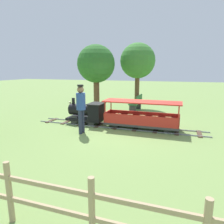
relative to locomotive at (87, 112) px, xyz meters
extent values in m
plane|color=#75934C|center=(0.00, -1.19, -0.48)|extent=(60.00, 60.00, 0.00)
cube|color=gray|center=(-0.26, -1.20, -0.46)|extent=(0.03, 6.40, 0.04)
cube|color=gray|center=(0.26, -1.20, -0.46)|extent=(0.03, 6.40, 0.04)
cube|color=#4C3828|center=(0.00, -4.05, -0.47)|extent=(0.76, 0.14, 0.03)
cube|color=#4C3828|center=(0.00, -3.34, -0.47)|extent=(0.76, 0.14, 0.03)
cube|color=#4C3828|center=(0.00, -2.62, -0.47)|extent=(0.76, 0.14, 0.03)
cube|color=#4C3828|center=(0.00, -1.91, -0.47)|extent=(0.76, 0.14, 0.03)
cube|color=#4C3828|center=(0.00, -1.20, -0.47)|extent=(0.76, 0.14, 0.03)
cube|color=#4C3828|center=(0.00, -0.49, -0.47)|extent=(0.76, 0.14, 0.03)
cube|color=#4C3828|center=(0.00, 0.22, -0.47)|extent=(0.76, 0.14, 0.03)
cube|color=#4C3828|center=(0.00, 0.93, -0.47)|extent=(0.76, 0.14, 0.03)
cube|color=#4C3828|center=(0.00, 1.64, -0.47)|extent=(0.76, 0.14, 0.03)
cube|color=black|center=(0.00, 0.10, -0.27)|extent=(0.64, 1.40, 0.10)
cylinder|color=black|center=(0.00, 0.30, 0.08)|extent=(0.44, 0.85, 0.44)
cylinder|color=#B7932D|center=(0.00, 0.72, 0.08)|extent=(0.37, 0.02, 0.37)
cylinder|color=black|center=(0.00, 0.60, 0.41)|extent=(0.12, 0.12, 0.22)
sphere|color=#B7932D|center=(0.00, 0.25, 0.35)|extent=(0.16, 0.16, 0.16)
cube|color=black|center=(0.00, -0.38, 0.05)|extent=(0.64, 0.45, 0.55)
cube|color=black|center=(0.00, -0.38, 0.35)|extent=(0.72, 0.53, 0.04)
sphere|color=#F2EAB2|center=(0.00, 0.75, 0.34)|extent=(0.10, 0.10, 0.10)
cylinder|color=#2D2D2D|center=(-0.26, 0.45, -0.28)|extent=(0.05, 0.32, 0.32)
cylinder|color=#2D2D2D|center=(0.26, 0.45, -0.28)|extent=(0.05, 0.32, 0.32)
cylinder|color=#2D2D2D|center=(-0.26, -0.25, -0.28)|extent=(0.05, 0.32, 0.32)
cylinder|color=#2D2D2D|center=(0.26, -0.25, -0.28)|extent=(0.05, 0.32, 0.32)
cube|color=#3F3F3F|center=(0.00, -2.10, -0.30)|extent=(0.72, 2.60, 0.08)
cube|color=red|center=(-0.34, -2.10, -0.09)|extent=(0.04, 2.60, 0.35)
cube|color=red|center=(0.34, -2.10, -0.09)|extent=(0.04, 2.60, 0.35)
cube|color=red|center=(0.00, -0.82, -0.09)|extent=(0.72, 0.04, 0.35)
cube|color=red|center=(0.00, -3.38, -0.09)|extent=(0.72, 0.04, 0.35)
cylinder|color=red|center=(-0.33, -0.85, 0.11)|extent=(0.04, 0.04, 0.75)
cylinder|color=red|center=(0.33, -0.85, 0.11)|extent=(0.04, 0.04, 0.75)
cylinder|color=red|center=(-0.33, -3.35, 0.11)|extent=(0.04, 0.04, 0.75)
cylinder|color=red|center=(0.33, -3.35, 0.11)|extent=(0.04, 0.04, 0.75)
cube|color=red|center=(0.00, -2.10, 0.51)|extent=(0.82, 2.70, 0.04)
cube|color=olive|center=(0.00, -3.02, -0.14)|extent=(0.56, 0.20, 0.24)
cube|color=olive|center=(0.00, -2.56, -0.14)|extent=(0.56, 0.20, 0.24)
cube|color=olive|center=(0.00, -2.10, -0.14)|extent=(0.56, 0.20, 0.24)
cube|color=olive|center=(0.00, -1.64, -0.14)|extent=(0.56, 0.20, 0.24)
cube|color=olive|center=(0.00, -1.18, -0.14)|extent=(0.56, 0.20, 0.24)
cylinder|color=#262626|center=(-0.26, -1.19, -0.32)|extent=(0.04, 0.24, 0.24)
cylinder|color=#262626|center=(0.26, -1.19, -0.32)|extent=(0.04, 0.24, 0.24)
cylinder|color=#262626|center=(-0.26, -3.01, -0.32)|extent=(0.04, 0.24, 0.24)
cylinder|color=#262626|center=(0.26, -3.01, -0.32)|extent=(0.04, 0.24, 0.24)
cylinder|color=#282D47|center=(-1.18, -0.29, -0.08)|extent=(0.12, 0.12, 0.80)
cylinder|color=#282D47|center=(-1.00, -0.29, -0.08)|extent=(0.12, 0.12, 0.80)
cylinder|color=#2D4C99|center=(-1.09, -0.29, 0.59)|extent=(0.30, 0.30, 0.55)
sphere|color=#936B4C|center=(-1.09, -0.29, 0.98)|extent=(0.22, 0.22, 0.22)
cylinder|color=black|center=(-1.09, -0.29, 1.11)|extent=(0.20, 0.20, 0.06)
cube|color=#2D6B33|center=(3.07, -1.24, -0.06)|extent=(1.31, 0.44, 0.06)
cube|color=#2D6B33|center=(3.06, -1.42, 0.14)|extent=(1.30, 0.08, 0.40)
cube|color=#333333|center=(2.50, -1.22, -0.27)|extent=(0.09, 0.32, 0.42)
cube|color=#333333|center=(3.64, -1.26, -0.27)|extent=(0.09, 0.32, 0.42)
cylinder|color=brown|center=(2.51, 0.66, 0.38)|extent=(0.29, 0.29, 1.72)
sphere|color=#2D6B28|center=(2.51, 0.66, 1.89)|extent=(1.86, 1.86, 1.86)
cylinder|color=brown|center=(3.96, -1.12, 0.47)|extent=(0.24, 0.24, 1.90)
sphere|color=#3D7F33|center=(3.96, -1.12, 2.06)|extent=(1.86, 1.86, 1.86)
cylinder|color=tan|center=(-5.06, -2.44, -0.03)|extent=(0.08, 0.08, 0.90)
cylinder|color=tan|center=(-5.06, -1.20, -0.03)|extent=(0.08, 0.08, 0.90)
cube|color=tan|center=(-5.06, -1.20, 0.19)|extent=(0.04, 7.40, 0.06)
cube|color=tan|center=(-5.06, -1.20, -0.12)|extent=(0.04, 7.40, 0.06)
camera|label=1|loc=(-6.99, -3.33, 1.62)|focal=32.57mm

